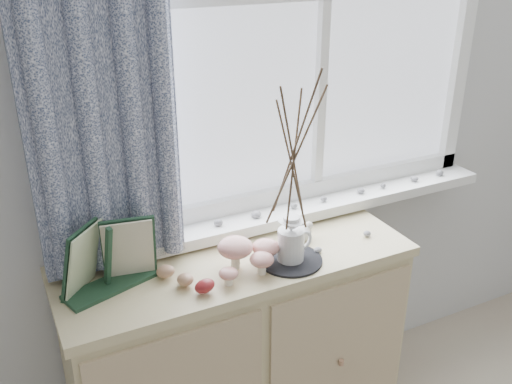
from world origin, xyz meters
TOP-DOWN VIEW (x-y plane):
  - sideboard at (-0.15, 1.75)m, footprint 1.20×0.45m
  - botanical_book at (-0.57, 1.73)m, footprint 0.36×0.23m
  - toadstool_cluster at (-0.15, 1.67)m, footprint 0.24×0.17m
  - wooden_eggs at (-0.36, 1.67)m, footprint 0.13×0.17m
  - songbird_figurine at (0.10, 1.75)m, footprint 0.13×0.09m
  - crocheted_doily at (0.00, 1.65)m, footprint 0.21×0.21m
  - twig_pitcher at (0.00, 1.65)m, footprint 0.26×0.26m
  - sideboard_pebbles at (0.20, 1.71)m, footprint 0.25×0.19m

SIDE VIEW (x-z plane):
  - sideboard at x=-0.15m, z-range 0.00..0.85m
  - crocheted_doily at x=0.00m, z-range 0.85..0.86m
  - sideboard_pebbles at x=0.20m, z-range 0.85..0.87m
  - wooden_eggs at x=-0.36m, z-range 0.84..0.91m
  - songbird_figurine at x=0.10m, z-range 0.85..0.91m
  - toadstool_cluster at x=-0.15m, z-range 0.86..0.97m
  - botanical_book at x=-0.57m, z-range 0.85..1.08m
  - twig_pitcher at x=0.00m, z-range 0.90..1.57m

